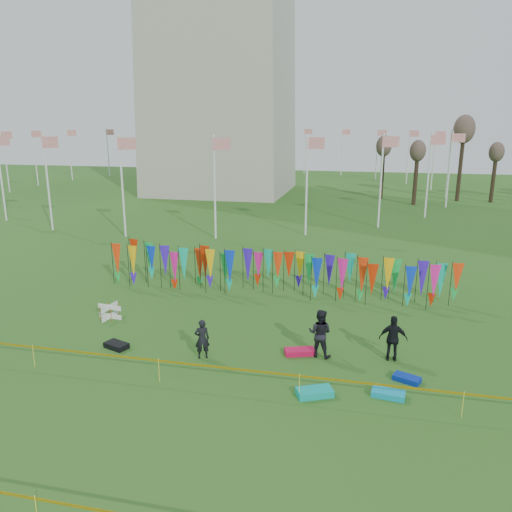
% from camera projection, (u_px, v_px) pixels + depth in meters
% --- Properties ---
extents(ground, '(160.00, 160.00, 0.00)m').
position_uv_depth(ground, '(223.00, 373.00, 18.18)').
color(ground, '#245518').
rests_on(ground, ground).
extents(flagpole_ring, '(57.40, 56.16, 8.00)m').
position_uv_depth(flagpole_ring, '(223.00, 161.00, 65.34)').
color(flagpole_ring, silver).
rests_on(flagpole_ring, ground).
extents(banner_row, '(18.64, 0.64, 2.29)m').
position_uv_depth(banner_row, '(276.00, 268.00, 26.30)').
color(banner_row, black).
rests_on(banner_row, ground).
extents(caution_tape_near, '(26.00, 0.02, 0.90)m').
position_uv_depth(caution_tape_near, '(207.00, 367.00, 17.00)').
color(caution_tape_near, yellow).
rests_on(caution_tape_near, ground).
extents(box_kite, '(0.64, 0.64, 0.71)m').
position_uv_depth(box_kite, '(110.00, 312.00, 23.15)').
color(box_kite, red).
rests_on(box_kite, ground).
extents(person_left, '(0.70, 0.62, 1.58)m').
position_uv_depth(person_left, '(202.00, 339.00, 19.18)').
color(person_left, black).
rests_on(person_left, ground).
extents(person_mid, '(1.02, 0.73, 1.92)m').
position_uv_depth(person_mid, '(320.00, 333.00, 19.30)').
color(person_mid, black).
rests_on(person_mid, ground).
extents(person_right, '(1.06, 0.61, 1.80)m').
position_uv_depth(person_right, '(393.00, 339.00, 18.95)').
color(person_right, black).
rests_on(person_right, ground).
extents(kite_bag_turquoise, '(1.34, 1.03, 0.24)m').
position_uv_depth(kite_bag_turquoise, '(315.00, 392.00, 16.67)').
color(kite_bag_turquoise, '#0BAD9E').
rests_on(kite_bag_turquoise, ground).
extents(kite_bag_blue, '(1.03, 0.80, 0.19)m').
position_uv_depth(kite_bag_blue, '(407.00, 379.00, 17.60)').
color(kite_bag_blue, '#0929A1').
rests_on(kite_bag_blue, ground).
extents(kite_bag_red, '(1.28, 0.88, 0.21)m').
position_uv_depth(kite_bag_red, '(300.00, 352.00, 19.65)').
color(kite_bag_red, '#D50E42').
rests_on(kite_bag_red, ground).
extents(kite_bag_black, '(1.09, 0.85, 0.22)m').
position_uv_depth(kite_bag_black, '(116.00, 345.00, 20.20)').
color(kite_bag_black, black).
rests_on(kite_bag_black, ground).
extents(kite_bag_teal, '(1.14, 0.66, 0.21)m').
position_uv_depth(kite_bag_teal, '(388.00, 394.00, 16.60)').
color(kite_bag_teal, '#0EA3C6').
rests_on(kite_bag_teal, ground).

